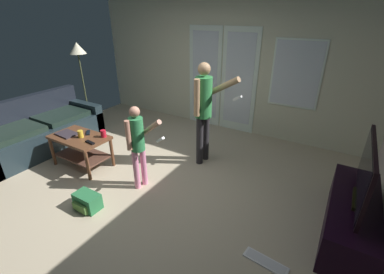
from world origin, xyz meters
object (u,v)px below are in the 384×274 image
person_adult (204,106)px  loose_keyboard (266,262)px  coffee_table (81,145)px  person_child (138,141)px  flat_screen_tv (365,174)px  cup_near_edge (103,134)px  backpack (87,201)px  leather_couch (39,132)px  floor_lamp (78,54)px  dvd_remote_slim (88,133)px  cup_by_laptop (81,134)px  laptop_closed (67,134)px  tv_remote_black (90,142)px  tv_stand (351,217)px

person_adult → loose_keyboard: (1.48, -1.40, -0.95)m
coffee_table → person_child: person_child is taller
flat_screen_tv → cup_near_edge: size_ratio=10.48×
backpack → cup_near_edge: 1.12m
leather_couch → person_adult: 3.02m
floor_lamp → dvd_remote_slim: (1.50, -1.17, -0.94)m
cup_by_laptop → backpack: bearing=-38.1°
flat_screen_tv → cup_by_laptop: bearing=-171.1°
floor_lamp → laptop_closed: 2.09m
tv_remote_black → loose_keyboard: bearing=0.5°
floor_lamp → backpack: bearing=-40.0°
leather_couch → tv_stand: leather_couch is taller
leather_couch → tv_remote_black: 1.51m
person_adult → cup_by_laptop: 1.92m
tv_stand → dvd_remote_slim: size_ratio=8.64×
leather_couch → cup_near_edge: bearing=6.8°
flat_screen_tv → tv_remote_black: bearing=-169.4°
flat_screen_tv → person_child: (-2.54, -0.52, -0.06)m
dvd_remote_slim → tv_stand: bearing=48.5°
floor_lamp → loose_keyboard: (4.53, -1.63, -1.45)m
tv_stand → loose_keyboard: tv_stand is taller
loose_keyboard → laptop_closed: (-3.27, 0.25, 0.51)m
laptop_closed → tv_remote_black: size_ratio=1.91×
flat_screen_tv → tv_remote_black: size_ratio=6.77×
coffee_table → dvd_remote_slim: (0.03, 0.15, 0.15)m
coffee_table → loose_keyboard: 3.09m
person_adult → loose_keyboard: size_ratio=3.53×
backpack → laptop_closed: size_ratio=1.02×
tv_stand → tv_remote_black: size_ratio=8.64×
floor_lamp → loose_keyboard: 5.02m
leather_couch → floor_lamp: (-0.32, 1.32, 1.16)m
coffee_table → flat_screen_tv: flat_screen_tv is taller
person_adult → tv_stand: bearing=-14.2°
person_adult → tv_remote_black: bearing=-136.9°
person_child → laptop_closed: 1.40m
flat_screen_tv → person_child: person_child is taller
floor_lamp → flat_screen_tv: bearing=-8.3°
cup_by_laptop → person_child: bearing=2.7°
leather_couch → cup_near_edge: 1.53m
coffee_table → cup_near_edge: (0.34, 0.19, 0.20)m
coffee_table → person_adult: person_adult is taller
cup_by_laptop → dvd_remote_slim: bearing=100.5°
floor_lamp → backpack: size_ratio=5.11×
tv_remote_black → coffee_table: bearing=174.4°
loose_keyboard → dvd_remote_slim: size_ratio=2.66×
cup_near_edge → tv_remote_black: size_ratio=0.65×
coffee_table → person_adult: size_ratio=0.57×
floor_lamp → coffee_table: bearing=-42.0°
coffee_table → flat_screen_tv: bearing=8.6°
leather_couch → backpack: 2.17m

